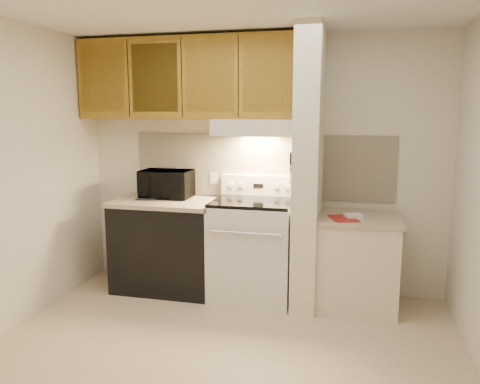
% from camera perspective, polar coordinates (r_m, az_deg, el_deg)
% --- Properties ---
extents(floor, '(3.60, 3.60, 0.00)m').
position_cam_1_polar(floor, '(3.65, -2.49, -19.23)').
color(floor, beige).
rests_on(floor, ground).
extents(wall_back, '(3.60, 2.50, 0.02)m').
position_cam_1_polar(wall_back, '(4.68, 2.51, 3.37)').
color(wall_back, beige).
rests_on(wall_back, floor).
extents(backsplash, '(2.60, 0.02, 0.63)m').
position_cam_1_polar(backsplash, '(4.67, 2.48, 3.17)').
color(backsplash, white).
rests_on(backsplash, wall_back).
extents(range_body, '(0.76, 0.65, 0.92)m').
position_cam_1_polar(range_body, '(4.51, 1.58, -7.14)').
color(range_body, silver).
rests_on(range_body, floor).
extents(oven_window, '(0.50, 0.01, 0.30)m').
position_cam_1_polar(oven_window, '(4.20, 0.67, -7.83)').
color(oven_window, black).
rests_on(oven_window, range_body).
extents(oven_handle, '(0.65, 0.02, 0.02)m').
position_cam_1_polar(oven_handle, '(4.10, 0.55, -5.05)').
color(oven_handle, silver).
rests_on(oven_handle, range_body).
extents(cooktop, '(0.74, 0.64, 0.03)m').
position_cam_1_polar(cooktop, '(4.39, 1.61, -1.19)').
color(cooktop, black).
rests_on(cooktop, range_body).
extents(range_backguard, '(0.76, 0.08, 0.20)m').
position_cam_1_polar(range_backguard, '(4.65, 2.35, 0.84)').
color(range_backguard, silver).
rests_on(range_backguard, range_body).
extents(range_display, '(0.10, 0.01, 0.04)m').
position_cam_1_polar(range_display, '(4.61, 2.25, 0.76)').
color(range_display, black).
rests_on(range_display, range_backguard).
extents(range_knob_left_outer, '(0.05, 0.02, 0.05)m').
position_cam_1_polar(range_knob_left_outer, '(4.67, -1.13, 0.88)').
color(range_knob_left_outer, silver).
rests_on(range_knob_left_outer, range_backguard).
extents(range_knob_left_inner, '(0.05, 0.02, 0.05)m').
position_cam_1_polar(range_knob_left_inner, '(4.64, 0.06, 0.84)').
color(range_knob_left_inner, silver).
rests_on(range_knob_left_inner, range_backguard).
extents(range_knob_right_inner, '(0.05, 0.02, 0.05)m').
position_cam_1_polar(range_knob_right_inner, '(4.57, 4.45, 0.67)').
color(range_knob_right_inner, silver).
rests_on(range_knob_right_inner, range_backguard).
extents(range_knob_right_outer, '(0.05, 0.02, 0.05)m').
position_cam_1_polar(range_knob_right_outer, '(4.56, 5.69, 0.63)').
color(range_knob_right_outer, silver).
rests_on(range_knob_right_outer, range_backguard).
extents(dishwasher_front, '(1.00, 0.63, 0.87)m').
position_cam_1_polar(dishwasher_front, '(4.78, -8.84, -6.59)').
color(dishwasher_front, black).
rests_on(dishwasher_front, floor).
extents(left_countertop, '(1.04, 0.67, 0.04)m').
position_cam_1_polar(left_countertop, '(4.67, -8.98, -1.22)').
color(left_countertop, tan).
rests_on(left_countertop, dishwasher_front).
extents(spoon_rest, '(0.21, 0.10, 0.01)m').
position_cam_1_polar(spoon_rest, '(4.71, -11.41, -0.88)').
color(spoon_rest, black).
rests_on(spoon_rest, left_countertop).
extents(teal_jar, '(0.10, 0.10, 0.09)m').
position_cam_1_polar(teal_jar, '(4.99, -11.58, 0.16)').
color(teal_jar, '#1D6564').
rests_on(teal_jar, left_countertop).
extents(outlet, '(0.08, 0.01, 0.12)m').
position_cam_1_polar(outlet, '(4.79, -3.20, 1.70)').
color(outlet, beige).
rests_on(outlet, backsplash).
extents(microwave, '(0.51, 0.35, 0.28)m').
position_cam_1_polar(microwave, '(4.79, -8.94, 0.99)').
color(microwave, black).
rests_on(microwave, left_countertop).
extents(partition_pillar, '(0.22, 0.70, 2.50)m').
position_cam_1_polar(partition_pillar, '(4.26, 8.34, 2.66)').
color(partition_pillar, beige).
rests_on(partition_pillar, floor).
extents(pillar_trim, '(0.01, 0.70, 0.04)m').
position_cam_1_polar(pillar_trim, '(4.27, 6.80, 3.38)').
color(pillar_trim, olive).
rests_on(pillar_trim, partition_pillar).
extents(knife_strip, '(0.02, 0.42, 0.04)m').
position_cam_1_polar(knife_strip, '(4.22, 6.65, 3.58)').
color(knife_strip, black).
rests_on(knife_strip, partition_pillar).
extents(knife_blade_a, '(0.01, 0.03, 0.16)m').
position_cam_1_polar(knife_blade_a, '(4.07, 6.17, 1.96)').
color(knife_blade_a, silver).
rests_on(knife_blade_a, knife_strip).
extents(knife_handle_a, '(0.02, 0.02, 0.10)m').
position_cam_1_polar(knife_handle_a, '(4.06, 6.22, 4.06)').
color(knife_handle_a, black).
rests_on(knife_handle_a, knife_strip).
extents(knife_blade_b, '(0.01, 0.04, 0.18)m').
position_cam_1_polar(knife_blade_b, '(4.14, 6.29, 1.94)').
color(knife_blade_b, silver).
rests_on(knife_blade_b, knife_strip).
extents(knife_handle_b, '(0.02, 0.02, 0.10)m').
position_cam_1_polar(knife_handle_b, '(4.14, 6.35, 4.16)').
color(knife_handle_b, black).
rests_on(knife_handle_b, knife_strip).
extents(knife_blade_c, '(0.01, 0.04, 0.20)m').
position_cam_1_polar(knife_blade_c, '(4.25, 6.47, 1.99)').
color(knife_blade_c, silver).
rests_on(knife_blade_c, knife_strip).
extents(knife_handle_c, '(0.02, 0.02, 0.10)m').
position_cam_1_polar(knife_handle_c, '(4.22, 6.50, 4.26)').
color(knife_handle_c, black).
rests_on(knife_handle_c, knife_strip).
extents(knife_blade_d, '(0.01, 0.04, 0.16)m').
position_cam_1_polar(knife_blade_d, '(4.31, 6.59, 2.37)').
color(knife_blade_d, silver).
rests_on(knife_blade_d, knife_strip).
extents(knife_handle_d, '(0.02, 0.02, 0.10)m').
position_cam_1_polar(knife_handle_d, '(4.29, 6.63, 4.36)').
color(knife_handle_d, black).
rests_on(knife_handle_d, knife_strip).
extents(knife_blade_e, '(0.01, 0.04, 0.18)m').
position_cam_1_polar(knife_blade_e, '(4.39, 6.71, 2.36)').
color(knife_blade_e, silver).
rests_on(knife_blade_e, knife_strip).
extents(knife_handle_e, '(0.02, 0.02, 0.10)m').
position_cam_1_polar(knife_handle_e, '(4.39, 6.78, 4.46)').
color(knife_handle_e, black).
rests_on(knife_handle_e, knife_strip).
extents(oven_mitt, '(0.03, 0.11, 0.25)m').
position_cam_1_polar(oven_mitt, '(4.46, 6.83, 1.99)').
color(oven_mitt, slate).
rests_on(oven_mitt, partition_pillar).
extents(right_cab_base, '(0.70, 0.60, 0.81)m').
position_cam_1_polar(right_cab_base, '(4.43, 14.07, -8.48)').
color(right_cab_base, beige).
rests_on(right_cab_base, floor).
extents(right_countertop, '(0.74, 0.64, 0.04)m').
position_cam_1_polar(right_countertop, '(4.32, 14.30, -3.11)').
color(right_countertop, tan).
rests_on(right_countertop, right_cab_base).
extents(red_folder, '(0.29, 0.33, 0.01)m').
position_cam_1_polar(red_folder, '(4.17, 12.50, -3.15)').
color(red_folder, maroon).
rests_on(red_folder, right_countertop).
extents(white_box, '(0.17, 0.14, 0.04)m').
position_cam_1_polar(white_box, '(4.21, 13.65, -2.86)').
color(white_box, white).
rests_on(white_box, right_countertop).
extents(range_hood, '(0.78, 0.44, 0.15)m').
position_cam_1_polar(range_hood, '(4.44, 1.99, 7.88)').
color(range_hood, beige).
rests_on(range_hood, upper_cabinets).
extents(hood_lip, '(0.78, 0.04, 0.06)m').
position_cam_1_polar(hood_lip, '(4.24, 1.41, 7.19)').
color(hood_lip, beige).
rests_on(hood_lip, range_hood).
extents(upper_cabinets, '(2.18, 0.33, 0.77)m').
position_cam_1_polar(upper_cabinets, '(4.68, -6.40, 13.56)').
color(upper_cabinets, olive).
rests_on(upper_cabinets, wall_back).
extents(cab_door_a, '(0.46, 0.01, 0.63)m').
position_cam_1_polar(cab_door_a, '(4.88, -16.37, 13.08)').
color(cab_door_a, olive).
rests_on(cab_door_a, upper_cabinets).
extents(cab_gap_a, '(0.01, 0.01, 0.73)m').
position_cam_1_polar(cab_gap_a, '(4.75, -13.45, 13.30)').
color(cab_gap_a, black).
rests_on(cab_gap_a, upper_cabinets).
extents(cab_door_b, '(0.46, 0.01, 0.63)m').
position_cam_1_polar(cab_door_b, '(4.63, -10.35, 13.50)').
color(cab_door_b, olive).
rests_on(cab_door_b, upper_cabinets).
extents(cab_gap_b, '(0.01, 0.01, 0.73)m').
position_cam_1_polar(cab_gap_b, '(4.53, -7.11, 13.68)').
color(cab_gap_b, black).
rests_on(cab_gap_b, upper_cabinets).
extents(cab_door_c, '(0.46, 0.01, 0.63)m').
position_cam_1_polar(cab_door_c, '(4.44, -3.72, 13.81)').
color(cab_door_c, olive).
rests_on(cab_door_c, upper_cabinets).
extents(cab_gap_c, '(0.01, 0.01, 0.73)m').
position_cam_1_polar(cab_gap_c, '(4.37, -0.21, 13.90)').
color(cab_gap_c, black).
rests_on(cab_gap_c, upper_cabinets).
extents(cab_door_d, '(0.46, 0.01, 0.63)m').
position_cam_1_polar(cab_door_d, '(4.31, 3.42, 13.94)').
color(cab_door_d, olive).
rests_on(cab_door_d, upper_cabinets).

